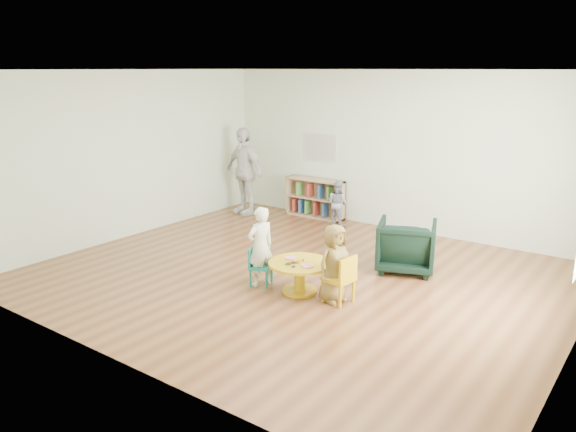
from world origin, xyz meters
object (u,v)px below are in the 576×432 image
object	(u,v)px
bookshelf	(315,198)
adult_caretaker	(244,171)
child_left	(261,246)
armchair	(406,246)
activity_table	(300,271)
child_right	(334,263)
kid_chair_left	(258,265)
toddler	(337,203)
kid_chair_right	(341,278)

from	to	relation	value
bookshelf	adult_caretaker	size ratio (longest dim) A/B	0.70
child_left	armchair	bearing A→B (deg)	158.51
activity_table	child_right	distance (m)	0.55
kid_chair_left	child_left	xyz separation A→B (m)	(0.03, 0.02, 0.26)
kid_chair_left	toddler	bearing A→B (deg)	171.51
kid_chair_right	child_right	distance (m)	0.20
kid_chair_right	child_right	bearing A→B (deg)	93.90
armchair	adult_caretaker	bearing A→B (deg)	-36.32
activity_table	child_right	xyz separation A→B (m)	(0.50, 0.01, 0.21)
child_left	bookshelf	bearing A→B (deg)	-140.56
toddler	adult_caretaker	xyz separation A→B (m)	(-1.95, -0.33, 0.44)
kid_chair_left	child_left	size ratio (longest dim) A/B	0.49
kid_chair_right	child_left	distance (m)	1.21
kid_chair_left	adult_caretaker	bearing A→B (deg)	-157.67
toddler	bookshelf	bearing A→B (deg)	-18.85
child_left	adult_caretaker	size ratio (longest dim) A/B	0.63
armchair	child_left	world-z (taller)	child_left
kid_chair_left	child_right	world-z (taller)	child_right
kid_chair_left	bookshelf	distance (m)	3.71
kid_chair_left	child_right	xyz separation A→B (m)	(1.10, 0.13, 0.21)
adult_caretaker	activity_table	bearing A→B (deg)	-30.06
kid_chair_right	child_left	bearing A→B (deg)	102.25
kid_chair_right	child_right	size ratio (longest dim) A/B	0.62
armchair	child_left	xyz separation A→B (m)	(-1.34, -1.65, 0.17)
bookshelf	armchair	bearing A→B (deg)	-33.17
kid_chair_right	armchair	world-z (taller)	armchair
kid_chair_left	child_left	world-z (taller)	child_left
kid_chair_right	toddler	xyz separation A→B (m)	(-1.89, 3.04, 0.09)
bookshelf	child_right	distance (m)	4.13
child_right	adult_caretaker	bearing A→B (deg)	71.13
activity_table	bookshelf	bearing A→B (deg)	120.34
bookshelf	child_left	world-z (taller)	child_left
activity_table	kid_chair_left	size ratio (longest dim) A/B	1.56
armchair	kid_chair_right	bearing A→B (deg)	64.18
kid_chair_left	kid_chair_right	world-z (taller)	kid_chair_right
child_left	child_right	size ratio (longest dim) A/B	1.09
child_left	adult_caretaker	bearing A→B (deg)	-119.09
kid_chair_left	armchair	world-z (taller)	armchair
armchair	toddler	distance (m)	2.53
kid_chair_left	child_right	distance (m)	1.13
kid_chair_right	activity_table	bearing A→B (deg)	97.89
child_left	kid_chair_right	bearing A→B (deg)	112.56
kid_chair_left	armchair	size ratio (longest dim) A/B	0.64
toddler	adult_caretaker	world-z (taller)	adult_caretaker
bookshelf	armchair	distance (m)	3.25
activity_table	armchair	distance (m)	1.74
kid_chair_right	adult_caretaker	distance (m)	4.73
armchair	adult_caretaker	distance (m)	4.19
bookshelf	child_left	bearing A→B (deg)	-68.02
kid_chair_left	toddler	distance (m)	3.23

